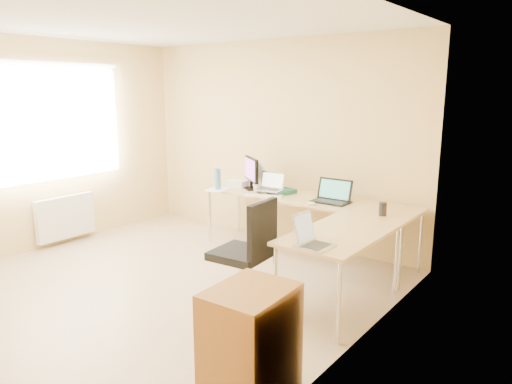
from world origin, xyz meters
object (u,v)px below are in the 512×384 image
Objects in this scene: monitor at (251,173)px; mug at (257,188)px; desk_return at (340,270)px; laptop_center at (269,182)px; laptop_black at (331,191)px; desk_main at (306,227)px; office_chair at (240,253)px; water_bottle at (218,179)px; desk_fan at (258,175)px; cabinet at (250,346)px; keyboard at (263,196)px; laptop_return at (315,234)px.

monitor is 4.24× the size of mug.
laptop_center reaches higher than desk_return.
laptop_black is (1.16, -0.05, -0.08)m from monitor.
office_chair is (0.21, -1.49, 0.14)m from desk_main.
desk_fan reaches higher than water_bottle.
water_bottle is at bearing 161.51° from desk_return.
mug reaches higher than cabinet.
keyboard is (-0.77, -0.24, -0.12)m from laptop_black.
water_bottle is at bearing 133.27° from office_chair.
desk_fan is at bearing 125.14° from mug.
desk_fan reaches higher than desk_return.
cabinet is (1.75, -2.39, -0.42)m from mug.
water_bottle is (-2.10, 0.70, 0.50)m from desk_return.
laptop_black is 0.40× the size of office_chair.
office_chair is (-0.77, -0.49, 0.14)m from desk_return.
desk_return is at bearing -37.86° from desk_fan.
monitor is 0.52m from keyboard.
desk_fan is at bearing 140.05° from monitor.
cabinet is (1.98, -2.73, -0.52)m from desk_fan.
desk_return is 1.87m from mug.
laptop_return is 0.86m from office_chair.
laptop_center is at bearing -175.93° from laptop_black.
mug is 0.41× the size of water_bottle.
water_bottle is (-0.32, -0.28, -0.07)m from monitor.
laptop_return is at bearing -65.59° from keyboard.
water_bottle is at bearing -170.40° from laptop_center.
desk_return is at bearing 27.74° from office_chair.
mug is 0.14× the size of cabinet.
desk_main is at bearing 93.04° from office_chair.
laptop_return is at bearing -3.59° from monitor.
water_bottle reaches higher than cabinet.
desk_return is 1.23m from laptop_black.
mug is at bearing -177.16° from laptop_black.
desk_fan is (-0.23, 0.33, 0.10)m from mug.
monitor is at bearing 51.69° from laptop_return.
mug is at bearing 117.19° from keyboard.
desk_fan is at bearing 48.72° from laptop_return.
laptop_center is at bearing -43.33° from desk_fan.
monitor is 2.34m from laptop_return.
monitor is (-0.81, -0.01, 0.57)m from desk_main.
desk_return is 1.74m from laptop_center.
desk_return is 1.60m from keyboard.
desk_main is 1.51m from office_chair.
desk_fan is (-1.21, 0.26, 0.02)m from laptop_black.
cabinet is (2.25, -2.23, -0.51)m from water_bottle.
monitor is at bearing 125.10° from cabinet.
desk_main is at bearing 14.80° from water_bottle.
monitor reaches higher than laptop_center.
laptop_return is at bearing -40.39° from mug.
mug reaches higher than desk_return.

